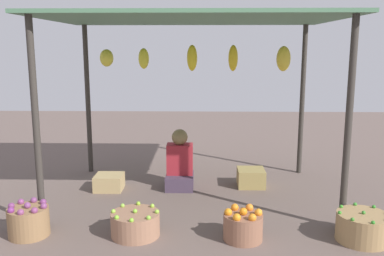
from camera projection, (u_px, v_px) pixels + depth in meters
name	position (u px, v px, depth m)	size (l,w,h in m)	color
ground_plane	(193.00, 194.00, 5.37)	(14.00, 14.00, 0.00)	#67564F
market_stall_structure	(193.00, 32.00, 4.99)	(3.41, 2.26, 2.18)	#38332D
vendor_person	(180.00, 165.00, 5.59)	(0.36, 0.44, 0.78)	#46374B
basket_purple_onions	(29.00, 221.00, 4.17)	(0.40, 0.40, 0.34)	#926D48
basket_limes	(135.00, 224.00, 4.17)	(0.48, 0.48, 0.28)	#9B6E53
basket_oranges	(243.00, 226.00, 4.08)	(0.38, 0.38, 0.32)	#8C5E46
basket_green_chilies	(362.00, 227.00, 4.06)	(0.50, 0.50, 0.30)	#9F7D51
wooden_crate_near_vendor	(109.00, 182.00, 5.52)	(0.36, 0.34, 0.20)	tan
wooden_crate_stacked_rear	(251.00, 178.00, 5.66)	(0.36, 0.36, 0.23)	#9F884C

